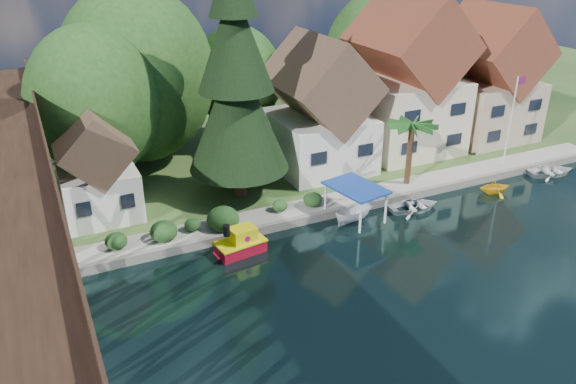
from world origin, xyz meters
name	(u,v)px	position (x,y,z in m)	size (l,w,h in m)	color
ground	(342,289)	(0.00, 0.00, 0.00)	(140.00, 140.00, 0.00)	black
bank	(180,120)	(0.00, 34.00, 0.25)	(140.00, 52.00, 0.50)	#2B4A1D
seawall	(333,213)	(4.00, 8.00, 0.31)	(60.00, 0.40, 0.62)	slate
promenade	(348,198)	(6.00, 9.30, 0.53)	(50.00, 2.60, 0.06)	gray
trestle_bridge	(18,227)	(-16.00, 5.17, 5.35)	(4.12, 44.18, 9.30)	black
house_left	(319,113)	(7.00, 16.00, 5.14)	(7.64, 8.64, 11.02)	silver
house_center	(406,85)	(16.00, 16.50, 6.42)	(8.65, 9.18, 13.89)	beige
house_right	(487,82)	(25.00, 16.00, 5.78)	(8.15, 8.64, 12.45)	tan
shed	(97,172)	(-11.00, 14.50, 3.83)	(5.09, 5.40, 7.85)	silver
bg_trees	(227,81)	(1.00, 21.25, 7.29)	(49.90, 13.30, 10.57)	#382314
shrubs	(213,219)	(-4.60, 9.26, 1.23)	(15.76, 2.47, 1.70)	#153C16
conifer	(236,82)	(-1.02, 13.46, 9.23)	(7.36, 7.36, 18.13)	#382314
palm_tree	(412,127)	(11.62, 9.63, 5.20)	(3.93, 3.93, 5.38)	#382314
flagpole	(513,112)	(21.40, 9.11, 5.25)	(1.19, 0.32, 7.74)	white
tugboat	(241,243)	(-3.76, 6.36, 0.69)	(3.37, 2.16, 2.30)	#B20B22
boat_white_a	(414,205)	(9.99, 6.43, 0.41)	(2.80, 3.92, 0.81)	silver
boat_canopy	(355,206)	(5.05, 6.85, 1.16)	(3.60, 4.65, 2.71)	white
boat_yellow	(495,186)	(17.44, 6.05, 0.66)	(2.16, 2.50, 1.32)	yellow
boat_white_b	(551,170)	(24.46, 6.77, 0.42)	(2.93, 4.10, 0.85)	silver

